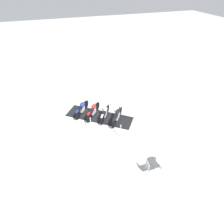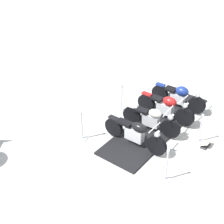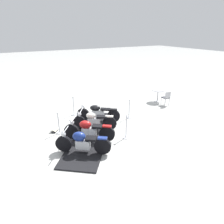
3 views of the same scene
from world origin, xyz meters
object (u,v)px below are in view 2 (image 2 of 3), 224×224
object	(u,v)px
motorcycle_black	(135,133)
stanchion_right_mid	(200,132)
motorcycle_maroon	(166,107)
stanchion_left_front	(82,130)
motorcycle_navy	(179,96)
motorcycle_cream	(152,119)
stanchion_right_front	(166,170)
stanchion_left_mid	(121,102)
info_placard	(205,144)

from	to	relation	value
motorcycle_black	stanchion_right_mid	xyz separation A→B (m)	(2.05, 0.22, -0.15)
motorcycle_maroon	stanchion_left_front	world-z (taller)	stanchion_left_front
motorcycle_maroon	motorcycle_navy	xyz separation A→B (m)	(0.58, 0.75, -0.01)
motorcycle_cream	stanchion_right_front	size ratio (longest dim) A/B	1.68
stanchion_right_front	stanchion_left_front	world-z (taller)	stanchion_right_front
stanchion_left_mid	stanchion_right_front	bearing A→B (deg)	-72.54
stanchion_right_mid	stanchion_left_mid	size ratio (longest dim) A/B	0.96
stanchion_right_mid	motorcycle_cream	bearing A→B (deg)	160.11
stanchion_left_front	stanchion_left_mid	xyz separation A→B (m)	(1.30, 1.70, 0.00)
motorcycle_cream	stanchion_right_mid	distance (m)	1.58
motorcycle_black	motorcycle_maroon	world-z (taller)	motorcycle_maroon
stanchion_right_mid	info_placard	distance (m)	0.41
motorcycle_cream	info_placard	size ratio (longest dim) A/B	4.12
motorcycle_cream	stanchion_left_front	distance (m)	2.29
motorcycle_cream	motorcycle_navy	xyz separation A→B (m)	(1.16, 1.50, -0.00)
motorcycle_maroon	stanchion_left_front	size ratio (longest dim) A/B	1.76
motorcycle_navy	stanchion_left_mid	xyz separation A→B (m)	(-2.11, -0.18, -0.17)
stanchion_right_front	stanchion_right_mid	size ratio (longest dim) A/B	1.03
motorcycle_maroon	stanchion_right_mid	distance (m)	1.57
motorcycle_navy	stanchion_right_front	distance (m)	3.87
info_placard	motorcycle_black	bearing A→B (deg)	-53.25
stanchion_right_mid	motorcycle_black	bearing A→B (deg)	-173.80
stanchion_left_front	stanchion_left_mid	world-z (taller)	stanchion_left_mid
motorcycle_black	stanchion_right_front	xyz separation A→B (m)	(0.75, -1.48, -0.16)
motorcycle_navy	info_placard	distance (m)	2.38
motorcycle_navy	stanchion_right_front	bearing A→B (deg)	-68.40
motorcycle_cream	stanchion_left_mid	xyz separation A→B (m)	(-0.95, 1.32, -0.17)
motorcycle_navy	stanchion_left_front	xyz separation A→B (m)	(-3.41, -1.89, -0.17)
motorcycle_cream	stanchion_right_mid	size ratio (longest dim) A/B	1.73
motorcycle_black	stanchion_right_front	bearing A→B (deg)	-26.35
motorcycle_black	info_placard	size ratio (longest dim) A/B	4.24
motorcycle_maroon	stanchion_left_mid	size ratio (longest dim) A/B	1.68
stanchion_left_front	stanchion_left_mid	distance (m)	2.15
motorcycle_navy	stanchion_right_mid	distance (m)	2.07
motorcycle_cream	stanchion_right_mid	world-z (taller)	stanchion_right_mid
motorcycle_black	stanchion_right_mid	world-z (taller)	stanchion_right_mid
stanchion_left_front	info_placard	distance (m)	3.92
motorcycle_maroon	stanchion_left_mid	xyz separation A→B (m)	(-1.53, 0.57, -0.17)
stanchion_right_mid	stanchion_left_front	world-z (taller)	stanchion_right_mid
motorcycle_cream	motorcycle_navy	size ratio (longest dim) A/B	1.00
motorcycle_cream	stanchion_right_front	world-z (taller)	stanchion_right_front
motorcycle_navy	stanchion_left_mid	world-z (taller)	stanchion_left_mid
info_placard	stanchion_left_front	bearing A→B (deg)	-58.43
stanchion_right_front	motorcycle_black	bearing A→B (deg)	116.82
motorcycle_cream	stanchion_left_front	xyz separation A→B (m)	(-2.25, -0.38, -0.18)
motorcycle_maroon	stanchion_right_mid	xyz separation A→B (m)	(0.90, -1.28, -0.16)
motorcycle_black	stanchion_left_mid	distance (m)	2.12
motorcycle_cream	stanchion_left_mid	size ratio (longest dim) A/B	1.66
stanchion_right_mid	stanchion_right_front	bearing A→B (deg)	-127.43
info_placard	stanchion_left_mid	bearing A→B (deg)	-91.69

